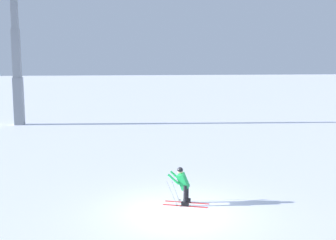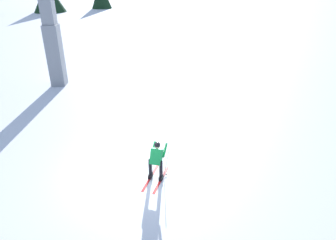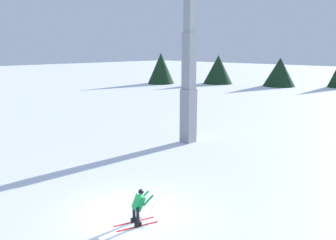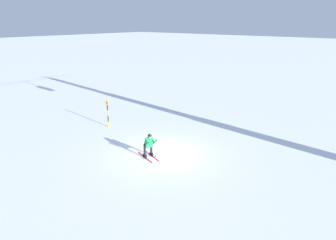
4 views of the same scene
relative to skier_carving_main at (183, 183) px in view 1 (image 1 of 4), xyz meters
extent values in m
plane|color=white|center=(-0.86, 0.30, -0.83)|extent=(260.00, 260.00, 0.00)
cube|color=red|center=(-0.24, -0.05, -0.82)|extent=(0.65, 1.67, 0.01)
cube|color=black|center=(-0.24, -0.05, -0.73)|extent=(0.20, 0.30, 0.16)
cylinder|color=black|center=(-0.24, -0.05, -0.33)|extent=(0.13, 0.13, 0.64)
cube|color=red|center=(0.16, -0.19, -0.82)|extent=(0.65, 1.67, 0.01)
cube|color=black|center=(0.16, -0.19, -0.73)|extent=(0.20, 0.30, 0.16)
cylinder|color=black|center=(0.16, -0.19, -0.33)|extent=(0.13, 0.13, 0.64)
cube|color=green|center=(0.00, -0.01, 0.09)|extent=(0.55, 0.59, 0.65)
sphere|color=tan|center=(0.04, 0.10, 0.48)|extent=(0.21, 0.21, 0.21)
sphere|color=black|center=(0.04, 0.10, 0.52)|extent=(0.23, 0.23, 0.23)
cylinder|color=green|center=(-0.11, 0.37, 0.20)|extent=(0.24, 0.48, 0.42)
cylinder|color=gray|center=(-0.15, 0.42, -0.39)|extent=(0.06, 0.47, 1.10)
cylinder|color=black|center=(-0.25, 0.27, -0.78)|extent=(0.07, 0.07, 0.01)
cylinder|color=green|center=(0.32, 0.22, 0.20)|extent=(0.24, 0.48, 0.42)
cylinder|color=gray|center=(0.38, 0.24, -0.39)|extent=(0.28, 0.40, 1.10)
cylinder|color=black|center=(0.36, 0.06, -0.78)|extent=(0.07, 0.07, 0.01)
cube|color=gray|center=(21.69, 10.61, 1.17)|extent=(0.76, 0.76, 3.99)
cube|color=gray|center=(21.69, 10.61, 5.17)|extent=(0.64, 0.64, 3.99)
cube|color=gray|center=(21.69, 10.61, 9.16)|extent=(0.51, 0.51, 3.99)
camera|label=1|loc=(-15.82, 2.52, 4.75)|focal=46.15mm
camera|label=2|loc=(0.08, -9.47, 6.28)|focal=32.54mm
camera|label=3|loc=(9.61, -8.16, 6.11)|focal=36.35mm
camera|label=4|loc=(11.30, 10.73, 6.61)|focal=32.19mm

